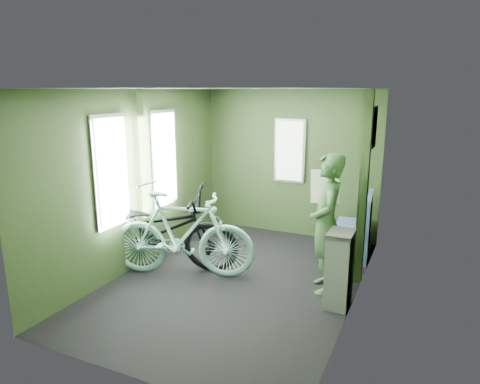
# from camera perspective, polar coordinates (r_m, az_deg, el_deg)

# --- Properties ---
(room) EXTENTS (4.00, 4.02, 2.31)m
(room) POSITION_cam_1_polar(r_m,az_deg,el_deg) (4.98, -0.68, 3.65)
(room) COLOR black
(room) RESTS_ON ground
(bicycle_black) EXTENTS (2.27, 1.44, 1.23)m
(bicycle_black) POSITION_cam_1_polar(r_m,az_deg,el_deg) (5.77, -10.71, -10.11)
(bicycle_black) COLOR black
(bicycle_black) RESTS_ON ground
(bicycle_mint) EXTENTS (1.90, 1.07, 1.11)m
(bicycle_mint) POSITION_cam_1_polar(r_m,az_deg,el_deg) (5.55, -7.58, -10.97)
(bicycle_mint) COLOR #8BD7C9
(bicycle_mint) RESTS_ON ground
(passenger) EXTENTS (0.57, 0.76, 1.61)m
(passenger) POSITION_cam_1_polar(r_m,az_deg,el_deg) (4.95, 11.44, -4.15)
(passenger) COLOR #355A31
(passenger) RESTS_ON ground
(waste_box) EXTENTS (0.25, 0.35, 0.84)m
(waste_box) POSITION_cam_1_polar(r_m,az_deg,el_deg) (4.75, 13.09, -10.02)
(waste_box) COLOR gray
(waste_box) RESTS_ON ground
(bench_seat) EXTENTS (0.55, 0.89, 0.90)m
(bench_seat) POSITION_cam_1_polar(r_m,az_deg,el_deg) (6.26, 14.92, -5.83)
(bench_seat) COLOR navy
(bench_seat) RESTS_ON ground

